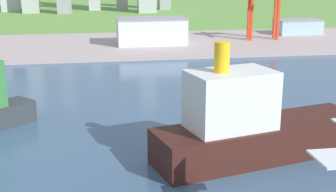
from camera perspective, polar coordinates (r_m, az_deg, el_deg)
name	(u,v)px	position (r m, az deg, el deg)	size (l,w,h in m)	color
ground_plane	(153,108)	(238.10, -1.85, -1.41)	(2400.00, 2400.00, 0.00)	#609340
water_bay	(173,153)	(182.14, 0.64, -6.83)	(840.00, 360.00, 0.15)	#385675
industrial_pier	(125,45)	(422.45, -5.24, 6.19)	(840.00, 140.00, 2.50)	#A89996
cargo_ship	(252,127)	(175.69, 10.07, -3.64)	(85.39, 41.33, 44.22)	#381914
port_crane_red	(265,6)	(446.30, 11.55, 10.61)	(27.77, 38.31, 43.01)	red
warehouse_main	(151,31)	(414.86, -2.01, 7.84)	(60.16, 31.69, 22.74)	silver
warehouse_annex	(298,27)	(495.76, 15.33, 8.07)	(44.10, 27.16, 14.38)	#99BCD1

